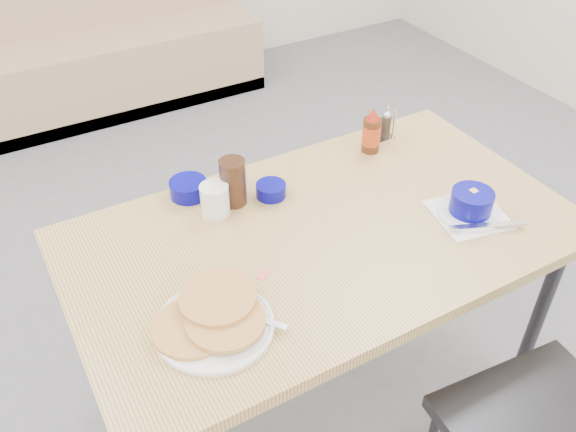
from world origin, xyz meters
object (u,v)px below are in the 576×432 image
dining_table (324,248)px  pancake_plate (213,320)px  booth_bench (97,48)px  coffee_mug (216,199)px  amber_tumbler (233,182)px  condiment_caddy (381,128)px  creamer_bowl (188,188)px  syrup_bottle (372,133)px  grits_setting (471,205)px  butter_bowl (271,190)px

dining_table → pancake_plate: size_ratio=4.87×
booth_bench → coffee_mug: size_ratio=15.77×
dining_table → amber_tumbler: (-0.16, 0.24, 0.13)m
booth_bench → pancake_plate: bearing=-98.6°
pancake_plate → condiment_caddy: bearing=30.4°
creamer_bowl → syrup_bottle: bearing=-5.8°
grits_setting → amber_tumbler: (-0.56, 0.39, 0.04)m
coffee_mug → grits_setting: coffee_mug is taller
booth_bench → creamer_bowl: bearing=-96.8°
grits_setting → syrup_bottle: 0.42m
butter_bowl → grits_setting: bearing=-38.9°
dining_table → butter_bowl: butter_bowl is taller
coffee_mug → grits_setting: size_ratio=0.50×
booth_bench → coffee_mug: 2.37m
pancake_plate → creamer_bowl: 0.52m
dining_table → creamer_bowl: creamer_bowl is taller
syrup_bottle → pancake_plate: bearing=-149.8°
grits_setting → condiment_caddy: bearing=86.6°
grits_setting → butter_bowl: (-0.45, 0.36, -0.01)m
dining_table → amber_tumbler: amber_tumbler is taller
butter_bowl → pancake_plate: bearing=-133.0°
condiment_caddy → coffee_mug: bearing=-173.7°
dining_table → syrup_bottle: syrup_bottle is taller
dining_table → grits_setting: 0.43m
booth_bench → dining_table: bearing=-90.0°
coffee_mug → amber_tumbler: (0.06, 0.02, 0.02)m
pancake_plate → condiment_caddy: 0.96m
creamer_bowl → amber_tumbler: bearing=-43.2°
booth_bench → amber_tumbler: size_ratio=13.34×
pancake_plate → coffee_mug: bearing=64.6°
booth_bench → syrup_bottle: bearing=-81.1°
pancake_plate → grits_setting: 0.80m
dining_table → coffee_mug: coffee_mug is taller
booth_bench → dining_table: 2.56m
pancake_plate → condiment_caddy: (0.83, 0.49, 0.02)m
dining_table → pancake_plate: pancake_plate is taller
booth_bench → syrup_bottle: size_ratio=12.23×
grits_setting → amber_tumbler: amber_tumbler is taller
creamer_bowl → syrup_bottle: 0.62m
creamer_bowl → condiment_caddy: 0.69m
booth_bench → coffee_mug: booth_bench is taller
grits_setting → creamer_bowl: 0.82m
condiment_caddy → syrup_bottle: size_ratio=0.73×
coffee_mug → amber_tumbler: bearing=17.9°
pancake_plate → booth_bench: bearing=81.4°
creamer_bowl → butter_bowl: (0.21, -0.12, -0.00)m
amber_tumbler → syrup_bottle: bearing=3.9°
amber_tumbler → condiment_caddy: (0.58, 0.08, -0.03)m
pancake_plate → butter_bowl: pancake_plate is taller
booth_bench → syrup_bottle: 2.33m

